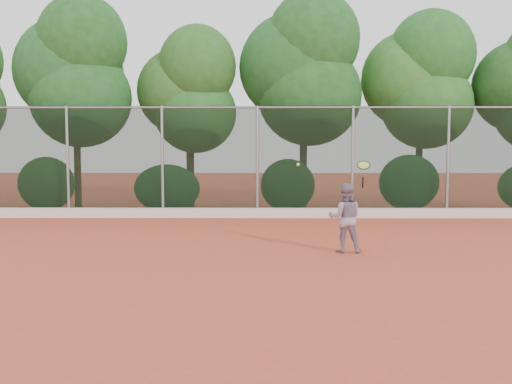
{
  "coord_description": "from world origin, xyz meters",
  "views": [
    {
      "loc": [
        0.09,
        -10.98,
        2.16
      ],
      "look_at": [
        0.0,
        1.0,
        1.25
      ],
      "focal_mm": 40.0,
      "sensor_mm": 36.0,
      "label": 1
    }
  ],
  "objects": [
    {
      "name": "concrete_curb",
      "position": [
        0.0,
        6.82,
        0.15
      ],
      "size": [
        24.0,
        0.2,
        0.3
      ],
      "primitive_type": "cube",
      "color": "silver",
      "rests_on": "ground"
    },
    {
      "name": "foliage_backdrop",
      "position": [
        -0.55,
        8.98,
        4.4
      ],
      "size": [
        23.7,
        3.63,
        7.55
      ],
      "color": "#3B2816",
      "rests_on": "ground"
    },
    {
      "name": "chainlink_fence",
      "position": [
        -0.0,
        7.0,
        1.86
      ],
      "size": [
        24.09,
        0.09,
        3.5
      ],
      "color": "black",
      "rests_on": "ground"
    },
    {
      "name": "tennis_racket",
      "position": [
        2.2,
        0.65,
        1.79
      ],
      "size": [
        0.31,
        0.3,
        0.57
      ],
      "color": "black",
      "rests_on": "ground"
    },
    {
      "name": "tennis_ball_in_flight",
      "position": [
        0.88,
        0.95,
        1.83
      ],
      "size": [
        0.07,
        0.07,
        0.07
      ],
      "color": "#E3F637",
      "rests_on": "ground"
    },
    {
      "name": "tennis_player",
      "position": [
        1.86,
        0.83,
        0.72
      ],
      "size": [
        0.74,
        0.6,
        1.44
      ],
      "primitive_type": "imported",
      "rotation": [
        0.0,
        0.0,
        3.06
      ],
      "color": "gray",
      "rests_on": "ground"
    },
    {
      "name": "ground",
      "position": [
        0.0,
        0.0,
        0.0
      ],
      "size": [
        80.0,
        80.0,
        0.0
      ],
      "primitive_type": "plane",
      "color": "#C5492E",
      "rests_on": "ground"
    }
  ]
}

